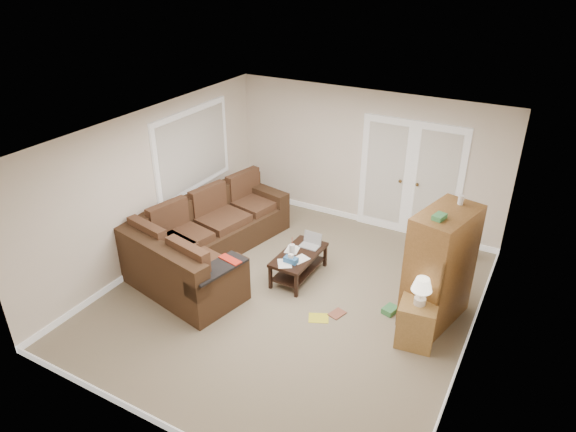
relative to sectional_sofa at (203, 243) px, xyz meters
The scene contains 17 objects.
floor 1.75m from the sectional_sofa, ahead, with size 5.50×5.50×0.00m, color gray.
ceiling 2.74m from the sectional_sofa, ahead, with size 5.00×5.50×0.02m, color silver.
wall_left 1.20m from the sectional_sofa, behind, with size 0.02×5.50×2.50m, color white.
wall_right 4.30m from the sectional_sofa, ahead, with size 0.02×5.50×2.50m, color white.
wall_back 3.24m from the sectional_sofa, 56.89° to the left, with size 5.00×0.02×2.50m, color white.
wall_front 3.47m from the sectional_sofa, 59.49° to the right, with size 5.00×0.02×2.50m, color white.
baseboards 1.74m from the sectional_sofa, ahead, with size 5.00×5.50×0.10m, color white, non-canonical shape.
french_doors 3.69m from the sectional_sofa, 45.26° to the left, with size 1.80×0.05×2.13m.
window_left 1.65m from the sectional_sofa, 131.50° to the left, with size 0.05×1.92×1.42m.
sectional_sofa is the anchor object (origin of this frame).
coffee_table 1.60m from the sectional_sofa, 14.35° to the left, with size 0.54×1.05×0.71m.
tv_armoire 3.70m from the sectional_sofa, ahead, with size 0.79×1.13×1.77m.
side_cabinet 3.59m from the sectional_sofa, ahead, with size 0.52×0.52×0.99m.
space_heater 4.40m from the sectional_sofa, 30.07° to the left, with size 0.11×0.09×0.28m, color white.
floor_magazine 2.33m from the sectional_sofa, ahead, with size 0.28×0.22×0.01m, color yellow.
floor_greenbox 3.12m from the sectional_sofa, ahead, with size 0.16×0.22×0.09m, color #3B8147.
floor_book 2.41m from the sectional_sofa, ahead, with size 0.17×0.23×0.02m, color brown.
Camera 1 is at (2.95, -5.46, 4.56)m, focal length 32.00 mm.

